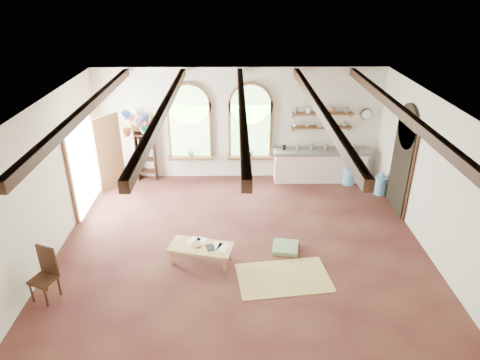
{
  "coord_description": "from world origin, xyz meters",
  "views": [
    {
      "loc": [
        -0.15,
        -8.05,
        5.45
      ],
      "look_at": [
        -0.03,
        0.6,
        1.26
      ],
      "focal_mm": 32.0,
      "sensor_mm": 36.0,
      "label": 1
    }
  ],
  "objects_px": {
    "coffee_table": "(201,248)",
    "side_chair": "(46,284)",
    "balloon_cluster": "(138,121)",
    "kitchen_counter": "(319,165)"
  },
  "relations": [
    {
      "from": "balloon_cluster",
      "to": "side_chair",
      "type": "bearing_deg",
      "value": -110.66
    },
    {
      "from": "kitchen_counter",
      "to": "balloon_cluster",
      "type": "height_order",
      "value": "balloon_cluster"
    },
    {
      "from": "coffee_table",
      "to": "side_chair",
      "type": "distance_m",
      "value": 2.99
    },
    {
      "from": "side_chair",
      "to": "balloon_cluster",
      "type": "distance_m",
      "value": 4.07
    },
    {
      "from": "coffee_table",
      "to": "kitchen_counter",
      "type": "bearing_deg",
      "value": 50.96
    },
    {
      "from": "coffee_table",
      "to": "side_chair",
      "type": "xyz_separation_m",
      "value": [
        -2.78,
        -1.08,
        -0.03
      ]
    },
    {
      "from": "kitchen_counter",
      "to": "coffee_table",
      "type": "height_order",
      "value": "kitchen_counter"
    },
    {
      "from": "kitchen_counter",
      "to": "coffee_table",
      "type": "xyz_separation_m",
      "value": [
        -3.16,
        -3.89,
        -0.15
      ]
    },
    {
      "from": "coffee_table",
      "to": "balloon_cluster",
      "type": "distance_m",
      "value": 3.37
    },
    {
      "from": "kitchen_counter",
      "to": "side_chair",
      "type": "distance_m",
      "value": 7.75
    }
  ]
}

